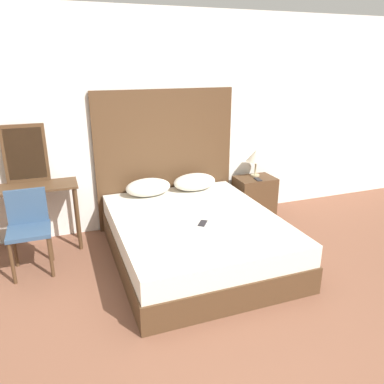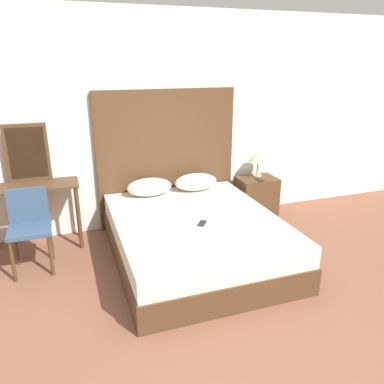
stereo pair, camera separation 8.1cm
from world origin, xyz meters
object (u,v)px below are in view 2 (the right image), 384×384
object	(u,v)px
nightstand	(256,197)
phone_on_nightstand	(260,180)
chair	(29,223)
bed	(195,238)
table_lamp	(258,156)
vanity_desk	(33,198)
phone_on_bed	(202,223)

from	to	relation	value
nightstand	phone_on_nightstand	bearing A→B (deg)	-99.42
phone_on_nightstand	chair	bearing A→B (deg)	-173.01
bed	table_lamp	distance (m)	1.67
bed	phone_on_nightstand	bearing A→B (deg)	32.18
table_lamp	vanity_desk	world-z (taller)	table_lamp
table_lamp	nightstand	bearing A→B (deg)	-116.05
bed	phone_on_nightstand	world-z (taller)	phone_on_nightstand
bed	vanity_desk	distance (m)	1.90
bed	nightstand	bearing A→B (deg)	35.01
phone_on_bed	nightstand	xyz separation A→B (m)	(1.21, 1.05, -0.22)
phone_on_bed	nightstand	size ratio (longest dim) A/B	0.29
chair	phone_on_nightstand	bearing A→B (deg)	6.99
vanity_desk	nightstand	bearing A→B (deg)	0.34
phone_on_bed	nightstand	distance (m)	1.61
phone_on_bed	vanity_desk	bearing A→B (deg)	148.29
bed	vanity_desk	bearing A→B (deg)	153.28
phone_on_bed	chair	world-z (taller)	chair
phone_on_nightstand	vanity_desk	world-z (taller)	vanity_desk
bed	vanity_desk	xyz separation A→B (m)	(-1.66, 0.83, 0.38)
phone_on_bed	vanity_desk	world-z (taller)	vanity_desk
chair	vanity_desk	bearing A→B (deg)	86.43
phone_on_bed	table_lamp	bearing A→B (deg)	42.01
vanity_desk	table_lamp	bearing A→B (deg)	1.86
chair	phone_on_bed	bearing A→B (deg)	-19.38
phone_on_bed	chair	xyz separation A→B (m)	(-1.69, 0.60, 0.00)
vanity_desk	chair	bearing A→B (deg)	-93.57
phone_on_bed	table_lamp	xyz separation A→B (m)	(1.25, 1.12, 0.35)
vanity_desk	phone_on_bed	bearing A→B (deg)	-31.71
phone_on_bed	table_lamp	world-z (taller)	table_lamp
phone_on_nightstand	vanity_desk	bearing A→B (deg)	178.40
vanity_desk	phone_on_nightstand	bearing A→B (deg)	-1.60
phone_on_bed	phone_on_nightstand	xyz separation A→B (m)	(1.19, 0.95, 0.06)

